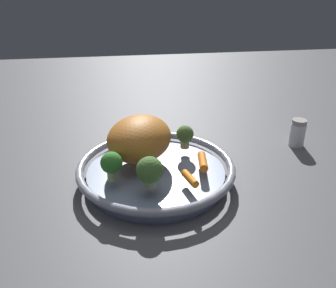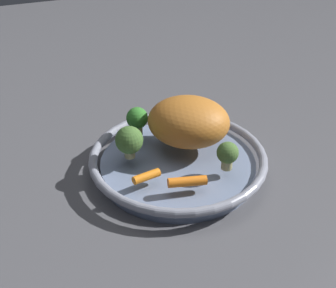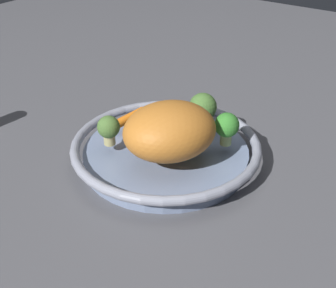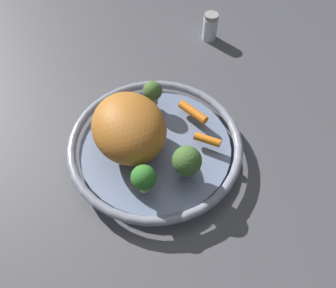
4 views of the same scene
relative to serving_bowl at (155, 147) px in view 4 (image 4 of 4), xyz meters
name	(u,v)px [view 4 (image 4 of 4)]	position (x,y,z in m)	size (l,w,h in m)	color
ground_plane	(156,153)	(0.00, 0.00, -0.02)	(2.25, 2.25, 0.00)	#4C4C51
serving_bowl	(155,147)	(0.00, 0.00, 0.00)	(0.32, 0.32, 0.04)	slate
roast_chicken_piece	(129,127)	(-0.03, 0.03, 0.06)	(0.15, 0.13, 0.09)	#B56A26
baby_carrot_right	(207,140)	(0.06, -0.08, 0.03)	(0.01, 0.01, 0.05)	orange
baby_carrot_left	(193,112)	(0.09, -0.02, 0.03)	(0.02, 0.02, 0.06)	orange
broccoli_floret_small	(153,92)	(0.07, 0.06, 0.05)	(0.04, 0.04, 0.05)	tan
broccoli_floret_edge	(144,178)	(-0.09, -0.05, 0.05)	(0.04, 0.04, 0.06)	#96AB66
broccoli_floret_large	(187,161)	(-0.02, -0.08, 0.05)	(0.05, 0.05, 0.06)	tan
salt_shaker	(210,27)	(0.36, 0.12, 0.01)	(0.04, 0.04, 0.07)	silver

